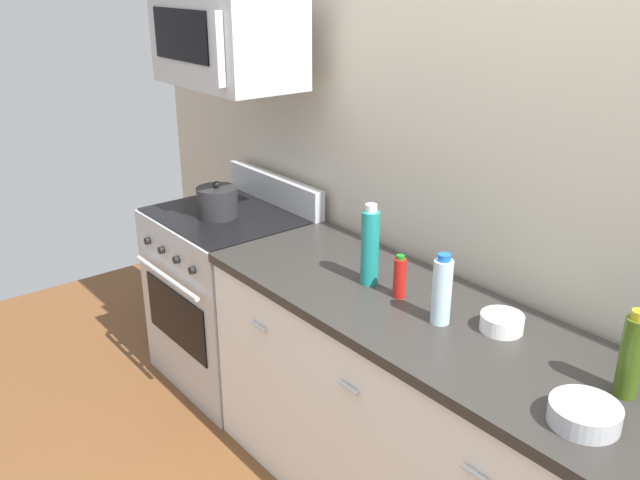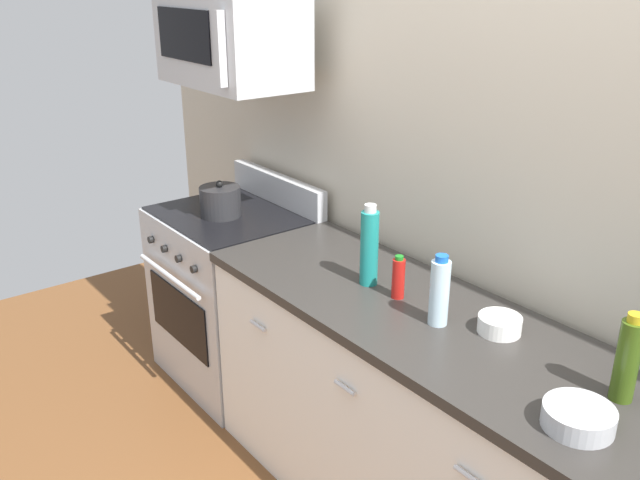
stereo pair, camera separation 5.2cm
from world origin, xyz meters
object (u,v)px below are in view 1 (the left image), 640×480
(range_oven, at_px, (232,296))
(bowl_white_ceramic, at_px, (502,322))
(bottle_olive_oil, at_px, (631,356))
(bowl_steel_prep, at_px, (585,413))
(bottle_sparkling_teal, at_px, (370,246))
(stockpot, at_px, (217,202))
(bottle_hot_sauce_red, at_px, (400,277))
(microwave, at_px, (227,41))
(bottle_water_clear, at_px, (442,291))

(range_oven, xyz_separation_m, bowl_white_ceramic, (1.58, 0.10, 0.48))
(bottle_olive_oil, bearing_deg, bowl_steel_prep, -90.20)
(bowl_steel_prep, relative_size, bowl_white_ceramic, 1.31)
(bottle_olive_oil, relative_size, bowl_white_ceramic, 1.85)
(bottle_sparkling_teal, distance_m, stockpot, 1.03)
(range_oven, distance_m, bottle_hot_sauce_red, 1.30)
(bottle_hot_sauce_red, bearing_deg, bottle_olive_oil, 3.76)
(microwave, height_order, bottle_olive_oil, microwave)
(bottle_sparkling_teal, bearing_deg, microwave, 177.99)
(range_oven, distance_m, bowl_steel_prep, 2.09)
(stockpot, bearing_deg, bottle_olive_oil, 3.51)
(bottle_sparkling_teal, relative_size, bowl_white_ceramic, 2.21)
(bottle_hot_sauce_red, bearing_deg, bowl_white_ceramic, 12.49)
(bottle_water_clear, bearing_deg, bottle_sparkling_teal, 176.45)
(bottle_sparkling_teal, xyz_separation_m, bottle_olive_oil, (1.00, 0.06, -0.03))
(bottle_sparkling_teal, height_order, stockpot, bottle_sparkling_teal)
(bowl_steel_prep, bearing_deg, range_oven, 176.04)
(bottle_sparkling_teal, bearing_deg, bowl_white_ceramic, 9.71)
(range_oven, bearing_deg, microwave, 89.71)
(microwave, height_order, bowl_white_ceramic, microwave)
(range_oven, height_order, bottle_sparkling_teal, bottle_sparkling_teal)
(range_oven, height_order, bowl_white_ceramic, range_oven)
(bottle_water_clear, relative_size, bowl_steel_prep, 1.34)
(bottle_hot_sauce_red, bearing_deg, bowl_steel_prep, -10.42)
(range_oven, xyz_separation_m, microwave, (0.00, 0.04, 1.28))
(microwave, height_order, bottle_hot_sauce_red, microwave)
(bottle_hot_sauce_red, xyz_separation_m, stockpot, (-1.18, -0.07, -0.00))
(bottle_olive_oil, bearing_deg, bottle_water_clear, -172.08)
(bottle_water_clear, bearing_deg, bowl_steel_prep, -11.44)
(bottle_olive_oil, bearing_deg, stockpot, -176.49)
(range_oven, distance_m, bottle_water_clear, 1.52)
(bowl_white_ceramic, distance_m, stockpot, 1.59)
(bottle_hot_sauce_red, height_order, bowl_white_ceramic, bottle_hot_sauce_red)
(bottle_sparkling_teal, distance_m, bowl_white_ceramic, 0.57)
(microwave, distance_m, bottle_sparkling_teal, 1.23)
(bowl_steel_prep, bearing_deg, stockpot, 177.54)
(microwave, distance_m, bottle_olive_oil, 2.15)
(bottle_water_clear, height_order, bottle_hot_sauce_red, bottle_water_clear)
(bottle_hot_sauce_red, relative_size, stockpot, 0.83)
(bottle_olive_oil, relative_size, bottle_hot_sauce_red, 1.61)
(bottle_olive_oil, distance_m, bowl_white_ceramic, 0.46)
(range_oven, relative_size, stockpot, 5.32)
(microwave, xyz_separation_m, bottle_sparkling_teal, (1.03, -0.04, -0.68))
(range_oven, relative_size, bottle_olive_oil, 3.97)
(bottle_hot_sauce_red, distance_m, bowl_steel_prep, 0.86)
(range_oven, distance_m, stockpot, 0.53)
(bottle_sparkling_teal, height_order, bottle_water_clear, bottle_sparkling_teal)
(range_oven, height_order, microwave, microwave)
(bowl_steel_prep, distance_m, stockpot, 2.03)
(microwave, height_order, stockpot, microwave)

